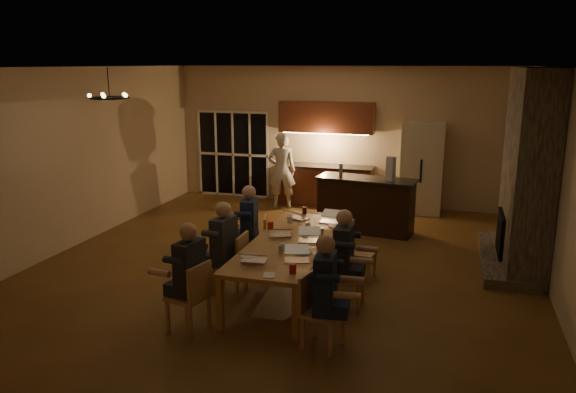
# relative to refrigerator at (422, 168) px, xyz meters

# --- Properties ---
(floor) EXTENTS (9.00, 9.00, 0.00)m
(floor) POSITION_rel_refrigerator_xyz_m (-1.90, -4.15, -1.00)
(floor) COLOR brown
(floor) RESTS_ON ground
(back_wall) EXTENTS (8.00, 0.04, 3.20)m
(back_wall) POSITION_rel_refrigerator_xyz_m (-1.90, 0.37, 0.60)
(back_wall) COLOR tan
(back_wall) RESTS_ON ground
(left_wall) EXTENTS (0.04, 9.00, 3.20)m
(left_wall) POSITION_rel_refrigerator_xyz_m (-5.92, -4.15, 0.60)
(left_wall) COLOR tan
(left_wall) RESTS_ON ground
(right_wall) EXTENTS (0.04, 9.00, 3.20)m
(right_wall) POSITION_rel_refrigerator_xyz_m (2.12, -4.15, 0.60)
(right_wall) COLOR tan
(right_wall) RESTS_ON ground
(ceiling) EXTENTS (8.00, 9.00, 0.04)m
(ceiling) POSITION_rel_refrigerator_xyz_m (-1.90, -4.15, 2.22)
(ceiling) COLOR white
(ceiling) RESTS_ON back_wall
(french_doors) EXTENTS (1.86, 0.08, 2.10)m
(french_doors) POSITION_rel_refrigerator_xyz_m (-4.60, 0.32, 0.05)
(french_doors) COLOR black
(french_doors) RESTS_ON ground
(fireplace) EXTENTS (0.58, 2.50, 3.20)m
(fireplace) POSITION_rel_refrigerator_xyz_m (1.80, -2.95, 0.60)
(fireplace) COLOR #726A59
(fireplace) RESTS_ON ground
(kitchenette) EXTENTS (2.24, 0.68, 2.40)m
(kitchenette) POSITION_rel_refrigerator_xyz_m (-2.20, 0.05, 0.20)
(kitchenette) COLOR brown
(kitchenette) RESTS_ON ground
(refrigerator) EXTENTS (0.90, 0.68, 2.00)m
(refrigerator) POSITION_rel_refrigerator_xyz_m (0.00, 0.00, 0.00)
(refrigerator) COLOR beige
(refrigerator) RESTS_ON ground
(dining_table) EXTENTS (1.10, 3.24, 0.75)m
(dining_table) POSITION_rel_refrigerator_xyz_m (-1.53, -4.98, -0.62)
(dining_table) COLOR #C67D4F
(dining_table) RESTS_ON ground
(bar_island) EXTENTS (2.00, 0.94, 1.08)m
(bar_island) POSITION_rel_refrigerator_xyz_m (-0.95, -1.82, -0.46)
(bar_island) COLOR black
(bar_island) RESTS_ON ground
(chair_left_near) EXTENTS (0.53, 0.53, 0.89)m
(chair_left_near) POSITION_rel_refrigerator_xyz_m (-2.41, -6.65, -0.55)
(chair_left_near) COLOR tan
(chair_left_near) RESTS_ON ground
(chair_left_mid) EXTENTS (0.45, 0.45, 0.89)m
(chair_left_mid) POSITION_rel_refrigerator_xyz_m (-2.35, -5.41, -0.55)
(chair_left_mid) COLOR tan
(chair_left_mid) RESTS_ON ground
(chair_left_far) EXTENTS (0.54, 0.54, 0.89)m
(chair_left_far) POSITION_rel_refrigerator_xyz_m (-2.35, -4.42, -0.55)
(chair_left_far) COLOR tan
(chair_left_far) RESTS_ON ground
(chair_right_near) EXTENTS (0.53, 0.53, 0.89)m
(chair_right_near) POSITION_rel_refrigerator_xyz_m (-0.69, -6.62, -0.55)
(chair_right_near) COLOR tan
(chair_right_near) RESTS_ON ground
(chair_right_mid) EXTENTS (0.45, 0.45, 0.89)m
(chair_right_mid) POSITION_rel_refrigerator_xyz_m (-0.62, -5.40, -0.55)
(chair_right_mid) COLOR tan
(chair_right_mid) RESTS_ON ground
(chair_right_far) EXTENTS (0.49, 0.49, 0.89)m
(chair_right_far) POSITION_rel_refrigerator_xyz_m (-0.62, -4.36, -0.55)
(chair_right_far) COLOR tan
(chair_right_far) RESTS_ON ground
(person_left_near) EXTENTS (0.68, 0.68, 1.38)m
(person_left_near) POSITION_rel_refrigerator_xyz_m (-2.38, -6.61, -0.31)
(person_left_near) COLOR #262B31
(person_left_near) RESTS_ON ground
(person_right_near) EXTENTS (0.65, 0.65, 1.38)m
(person_right_near) POSITION_rel_refrigerator_xyz_m (-0.67, -6.62, -0.31)
(person_right_near) COLOR #1C2548
(person_right_near) RESTS_ON ground
(person_left_mid) EXTENTS (0.68, 0.68, 1.38)m
(person_left_mid) POSITION_rel_refrigerator_xyz_m (-2.39, -5.51, -0.31)
(person_left_mid) COLOR #363C40
(person_left_mid) RESTS_ON ground
(person_right_mid) EXTENTS (0.61, 0.61, 1.38)m
(person_right_mid) POSITION_rel_refrigerator_xyz_m (-0.68, -5.45, -0.31)
(person_right_mid) COLOR #262B31
(person_right_mid) RESTS_ON ground
(person_left_far) EXTENTS (0.69, 0.69, 1.38)m
(person_left_far) POSITION_rel_refrigerator_xyz_m (-2.42, -4.40, -0.31)
(person_left_far) COLOR #1C2548
(person_left_far) RESTS_ON ground
(standing_person) EXTENTS (0.72, 0.57, 1.74)m
(standing_person) POSITION_rel_refrigerator_xyz_m (-3.09, -0.49, -0.13)
(standing_person) COLOR silver
(standing_person) RESTS_ON ground
(chandelier) EXTENTS (0.59, 0.59, 0.03)m
(chandelier) POSITION_rel_refrigerator_xyz_m (-4.39, -5.07, 1.75)
(chandelier) COLOR black
(chandelier) RESTS_ON ceiling
(laptop_a) EXTENTS (0.35, 0.31, 0.23)m
(laptop_a) POSITION_rel_refrigerator_xyz_m (-1.75, -6.01, -0.14)
(laptop_a) COLOR silver
(laptop_a) RESTS_ON dining_table
(laptop_b) EXTENTS (0.39, 0.36, 0.23)m
(laptop_b) POSITION_rel_refrigerator_xyz_m (-1.22, -5.86, -0.14)
(laptop_b) COLOR silver
(laptop_b) RESTS_ON dining_table
(laptop_c) EXTENTS (0.40, 0.38, 0.23)m
(laptop_c) POSITION_rel_refrigerator_xyz_m (-1.76, -4.87, -0.14)
(laptop_c) COLOR silver
(laptop_c) RESTS_ON dining_table
(laptop_d) EXTENTS (0.38, 0.35, 0.23)m
(laptop_d) POSITION_rel_refrigerator_xyz_m (-1.27, -5.00, -0.14)
(laptop_d) COLOR silver
(laptop_d) RESTS_ON dining_table
(laptop_e) EXTENTS (0.41, 0.39, 0.23)m
(laptop_e) POSITION_rel_refrigerator_xyz_m (-1.75, -3.88, -0.14)
(laptop_e) COLOR silver
(laptop_e) RESTS_ON dining_table
(laptop_f) EXTENTS (0.34, 0.31, 0.23)m
(laptop_f) POSITION_rel_refrigerator_xyz_m (-1.20, -3.94, -0.14)
(laptop_f) COLOR silver
(laptop_f) RESTS_ON dining_table
(mug_front) EXTENTS (0.08, 0.08, 0.10)m
(mug_front) POSITION_rel_refrigerator_xyz_m (-1.52, -5.50, -0.20)
(mug_front) COLOR silver
(mug_front) RESTS_ON dining_table
(mug_mid) EXTENTS (0.07, 0.07, 0.10)m
(mug_mid) POSITION_rel_refrigerator_xyz_m (-1.46, -4.39, -0.20)
(mug_mid) COLOR silver
(mug_mid) RESTS_ON dining_table
(mug_back) EXTENTS (0.08, 0.08, 0.10)m
(mug_back) POSITION_rel_refrigerator_xyz_m (-1.82, -4.15, -0.20)
(mug_back) COLOR silver
(mug_back) RESTS_ON dining_table
(redcup_near) EXTENTS (0.09, 0.09, 0.12)m
(redcup_near) POSITION_rel_refrigerator_xyz_m (-1.15, -6.28, -0.19)
(redcup_near) COLOR red
(redcup_near) RESTS_ON dining_table
(redcup_mid) EXTENTS (0.09, 0.09, 0.12)m
(redcup_mid) POSITION_rel_refrigerator_xyz_m (-2.00, -4.59, -0.19)
(redcup_mid) COLOR red
(redcup_mid) RESTS_ON dining_table
(can_silver) EXTENTS (0.06, 0.06, 0.12)m
(can_silver) POSITION_rel_refrigerator_xyz_m (-1.51, -5.65, -0.19)
(can_silver) COLOR #B2B2B7
(can_silver) RESTS_ON dining_table
(can_cola) EXTENTS (0.07, 0.07, 0.12)m
(can_cola) POSITION_rel_refrigerator_xyz_m (-1.73, -3.56, -0.19)
(can_cola) COLOR #3F0F0C
(can_cola) RESTS_ON dining_table
(can_right) EXTENTS (0.07, 0.07, 0.12)m
(can_right) POSITION_rel_refrigerator_xyz_m (-1.17, -4.69, -0.19)
(can_right) COLOR #B2B2B7
(can_right) RESTS_ON dining_table
(plate_near) EXTENTS (0.26, 0.26, 0.02)m
(plate_near) POSITION_rel_refrigerator_xyz_m (-1.23, -5.51, -0.24)
(plate_near) COLOR silver
(plate_near) RESTS_ON dining_table
(plate_left) EXTENTS (0.23, 0.23, 0.02)m
(plate_left) POSITION_rel_refrigerator_xyz_m (-1.87, -5.89, -0.24)
(plate_left) COLOR silver
(plate_left) RESTS_ON dining_table
(plate_far) EXTENTS (0.23, 0.23, 0.02)m
(plate_far) POSITION_rel_refrigerator_xyz_m (-1.06, -4.17, -0.24)
(plate_far) COLOR silver
(plate_far) RESTS_ON dining_table
(notepad) EXTENTS (0.18, 0.22, 0.01)m
(notepad) POSITION_rel_refrigerator_xyz_m (-1.40, -6.45, -0.24)
(notepad) COLOR white
(notepad) RESTS_ON dining_table
(bar_bottle) EXTENTS (0.07, 0.07, 0.24)m
(bar_bottle) POSITION_rel_refrigerator_xyz_m (-1.48, -1.71, 0.20)
(bar_bottle) COLOR #99999E
(bar_bottle) RESTS_ON bar_island
(bar_blender) EXTENTS (0.18, 0.18, 0.45)m
(bar_blender) POSITION_rel_refrigerator_xyz_m (-0.48, -1.92, 0.31)
(bar_blender) COLOR silver
(bar_blender) RESTS_ON bar_island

